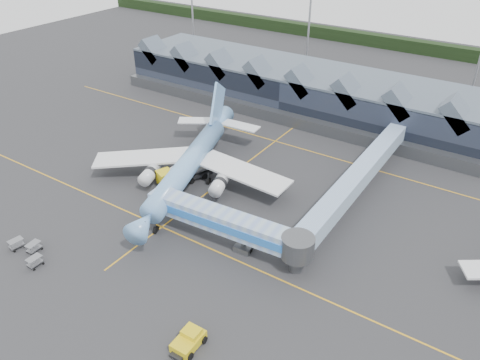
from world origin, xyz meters
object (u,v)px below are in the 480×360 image
Objects in this scene: fuel_truck at (186,171)px; pushback_tug at (189,340)px; jet_bridge at (237,227)px; main_airliner at (191,161)px.

pushback_tug is at bearing -27.74° from fuel_truck.
pushback_tug is (5.16, -17.68, -3.05)m from jet_bridge.
fuel_truck is (-18.29, 10.77, -1.89)m from jet_bridge.
jet_bridge reaches higher than fuel_truck.
main_airliner is 9.08× the size of pushback_tug.
jet_bridge is 21.31m from fuel_truck.
jet_bridge is 2.49× the size of fuel_truck.
main_airliner reaches higher than pushback_tug.
main_airliner is 2.25m from fuel_truck.
fuel_truck is at bearing 145.84° from jet_bridge.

